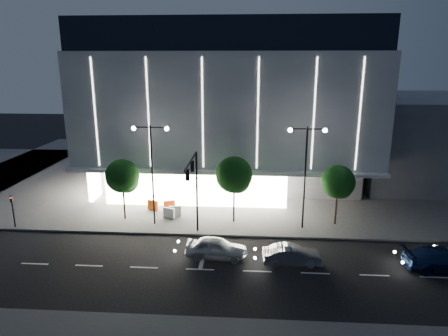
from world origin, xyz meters
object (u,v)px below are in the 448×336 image
car_lead (216,248)px  barrier_b (169,213)px  car_third (442,259)px  ped_signal_far (13,208)px  barrier_a (153,205)px  barrier_d (175,211)px  street_lamp_west (152,160)px  tree_mid (234,177)px  traffic_mast (194,181)px  tree_left (123,178)px  street_lamp_east (306,163)px  car_second (292,255)px  tree_right (338,184)px  barrier_c (169,206)px

car_lead → barrier_b: bearing=41.0°
car_lead → car_third: 15.91m
ped_signal_far → barrier_a: size_ratio=2.73×
barrier_b → barrier_d: size_ratio=1.00×
street_lamp_west → tree_mid: 7.28m
barrier_b → barrier_d: (0.49, 0.50, 0.00)m
barrier_a → barrier_b: size_ratio=1.00×
traffic_mast → car_third: size_ratio=1.32×
car_lead → barrier_d: (-4.49, 7.52, -0.13)m
car_lead → barrier_a: car_lead is taller
street_lamp_west → barrier_d: bearing=50.7°
street_lamp_west → tree_left: (-2.97, 1.02, -1.92)m
street_lamp_west → tree_left: street_lamp_west is taller
street_lamp_east → car_third: street_lamp_east is taller
car_lead → car_second: car_lead is taller
street_lamp_east → tree_mid: 6.27m
tree_right → barrier_d: bearing=176.7°
traffic_mast → street_lamp_east: bearing=16.5°
tree_mid → car_lead: bearing=-98.7°
barrier_a → barrier_d: (2.44, -1.39, 0.00)m
car_third → tree_mid: bearing=59.9°
traffic_mast → barrier_d: bearing=118.9°
street_lamp_east → traffic_mast: bearing=-163.5°
barrier_a → barrier_d: size_ratio=1.00×
tree_mid → car_third: (14.86, -7.36, -3.56)m
street_lamp_east → car_second: (-1.50, -6.28, -5.26)m
car_lead → barrier_a: bearing=43.5°
tree_mid → tree_right: (9.00, -0.00, -0.45)m
tree_left → barrier_a: 4.53m
traffic_mast → street_lamp_west: 4.89m
street_lamp_west → tree_mid: (7.03, 1.02, -1.62)m
tree_mid → tree_left: bearing=-180.0°
ped_signal_far → tree_left: 9.61m
street_lamp_east → barrier_a: (-13.93, 3.24, -5.31)m
tree_left → car_third: size_ratio=1.07×
tree_right → barrier_a: size_ratio=5.01×
barrier_a → street_lamp_east: bearing=9.6°
car_second → barrier_d: 12.88m
street_lamp_east → barrier_b: 13.17m
barrier_d → tree_left: bearing=178.7°
traffic_mast → tree_right: 12.63m
barrier_c → barrier_d: (0.83, -1.40, 0.00)m
tree_left → car_lead: bearing=-36.7°
barrier_c → ped_signal_far: bearing=179.0°
street_lamp_west → car_second: 14.12m
tree_left → barrier_d: (4.48, 0.82, -3.38)m
barrier_d → traffic_mast: bearing=-72.9°
car_lead → street_lamp_east: bearing=-45.4°
tree_right → barrier_c: (-15.35, 2.23, -3.23)m
car_second → tree_mid: bearing=27.9°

